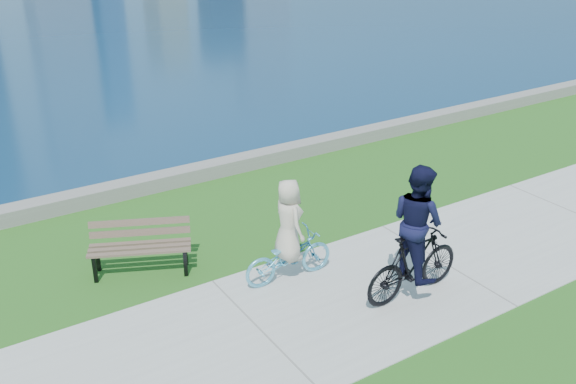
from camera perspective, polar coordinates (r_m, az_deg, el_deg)
name	(u,v)px	position (r m, az deg, el deg)	size (l,w,h in m)	color
ground	(261,332)	(10.50, -2.39, -12.30)	(320.00, 320.00, 0.00)	#1F5516
concrete_path	(261,331)	(10.49, -2.39, -12.25)	(80.00, 3.50, 0.02)	#ADADA8
seawall	(127,189)	(15.41, -14.13, 0.29)	(90.00, 0.50, 0.35)	slate
park_bench	(140,243)	(12.08, -13.02, -4.41)	(1.93, 1.34, 0.95)	black
cyclist_woman	(288,243)	(11.42, 0.04, -4.59)	(0.70, 1.76, 1.94)	#59B6D9
cyclist_man	(415,243)	(11.01, 11.25, -4.49)	(0.77, 2.04, 2.43)	black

